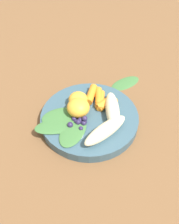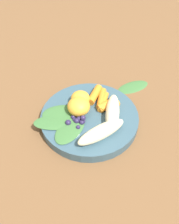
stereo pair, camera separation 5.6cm
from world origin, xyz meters
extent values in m
plane|color=brown|center=(0.00, 0.00, 0.00)|extent=(2.40, 2.40, 0.00)
cylinder|color=#385666|center=(0.00, 0.00, 0.01)|extent=(0.24, 0.24, 0.02)
ellipsoid|color=beige|center=(-0.05, -0.02, 0.04)|extent=(0.08, 0.12, 0.03)
ellipsoid|color=beige|center=(-0.06, 0.04, 0.04)|extent=(0.08, 0.12, 0.03)
ellipsoid|color=#F4A833|center=(0.03, 0.01, 0.04)|extent=(0.05, 0.05, 0.04)
ellipsoid|color=#F4A833|center=(0.04, -0.02, 0.04)|extent=(0.05, 0.05, 0.04)
cylinder|color=orange|center=(-0.03, -0.04, 0.03)|extent=(0.04, 0.05, 0.02)
cylinder|color=orange|center=(-0.02, -0.04, 0.03)|extent=(0.04, 0.05, 0.02)
cylinder|color=orange|center=(-0.01, -0.05, 0.03)|extent=(0.03, 0.06, 0.02)
cylinder|color=orange|center=(0.00, -0.06, 0.03)|extent=(0.04, 0.06, 0.02)
cylinder|color=orange|center=(0.02, -0.06, 0.03)|extent=(0.03, 0.06, 0.02)
sphere|color=#2D234C|center=(0.03, 0.03, 0.03)|extent=(0.01, 0.01, 0.01)
sphere|color=#2D234C|center=(0.01, 0.04, 0.03)|extent=(0.01, 0.01, 0.01)
sphere|color=#2D234C|center=(0.00, 0.05, 0.03)|extent=(0.01, 0.01, 0.01)
sphere|color=#2D234C|center=(0.02, 0.04, 0.03)|extent=(0.01, 0.01, 0.01)
sphere|color=#2D234C|center=(0.00, 0.03, 0.03)|extent=(0.01, 0.01, 0.01)
sphere|color=#2D234C|center=(0.00, 0.03, 0.04)|extent=(0.01, 0.01, 0.01)
sphere|color=#2D234C|center=(0.01, 0.03, 0.03)|extent=(0.01, 0.01, 0.01)
sphere|color=#2D234C|center=(0.00, 0.03, 0.03)|extent=(0.01, 0.01, 0.01)
sphere|color=#2D234C|center=(0.03, 0.05, 0.03)|extent=(0.01, 0.01, 0.01)
cylinder|color=white|center=(0.01, 0.07, 0.03)|extent=(0.05, 0.05, 0.00)
ellipsoid|color=#3D7038|center=(0.05, 0.03, 0.03)|extent=(0.12, 0.11, 0.00)
ellipsoid|color=#3D7038|center=(0.05, 0.06, 0.03)|extent=(0.13, 0.11, 0.00)
ellipsoid|color=#3D7038|center=(0.01, 0.06, 0.03)|extent=(0.06, 0.10, 0.00)
ellipsoid|color=#3D7038|center=(-0.04, -0.18, 0.00)|extent=(0.09, 0.11, 0.01)
camera|label=1|loc=(-0.15, 0.36, 0.44)|focal=38.09mm
camera|label=2|loc=(-0.20, 0.33, 0.44)|focal=38.09mm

